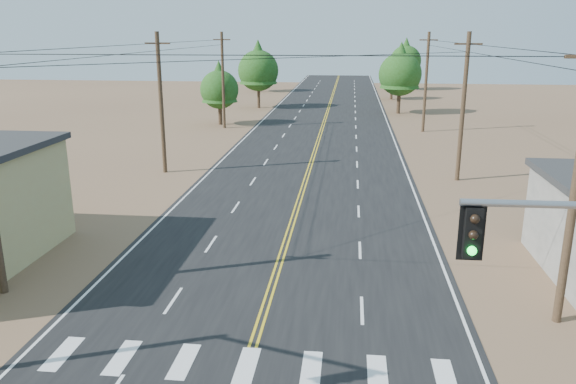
# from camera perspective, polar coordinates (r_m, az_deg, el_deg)

# --- Properties ---
(road) EXTENTS (15.00, 200.00, 0.02)m
(road) POSITION_cam_1_polar(r_m,az_deg,el_deg) (38.39, 1.72, 0.93)
(road) COLOR black
(road) RESTS_ON ground
(utility_pole_left_mid) EXTENTS (1.80, 0.30, 10.00)m
(utility_pole_left_mid) POSITION_cam_1_polar(r_m,az_deg,el_deg) (41.50, -12.77, 8.87)
(utility_pole_left_mid) COLOR #4C3826
(utility_pole_left_mid) RESTS_ON ground
(utility_pole_left_far) EXTENTS (1.80, 0.30, 10.00)m
(utility_pole_left_far) POSITION_cam_1_polar(r_m,az_deg,el_deg) (60.67, -6.62, 11.26)
(utility_pole_left_far) COLOR #4C3826
(utility_pole_left_far) RESTS_ON ground
(utility_pole_right_near) EXTENTS (1.80, 0.30, 10.00)m
(utility_pole_right_near) POSITION_cam_1_polar(r_m,az_deg,el_deg) (20.98, 27.25, 0.84)
(utility_pole_right_near) COLOR #4C3826
(utility_pole_right_near) RESTS_ON ground
(utility_pole_right_mid) EXTENTS (1.80, 0.30, 10.00)m
(utility_pole_right_mid) POSITION_cam_1_polar(r_m,az_deg,el_deg) (39.98, 17.36, 8.29)
(utility_pole_right_mid) COLOR #4C3826
(utility_pole_right_mid) RESTS_ON ground
(utility_pole_right_far) EXTENTS (1.80, 0.30, 10.00)m
(utility_pole_right_far) POSITION_cam_1_polar(r_m,az_deg,el_deg) (59.64, 13.84, 10.84)
(utility_pole_right_far) COLOR #4C3826
(utility_pole_right_far) RESTS_ON ground
(tree_left_near) EXTENTS (4.21, 4.21, 7.02)m
(tree_left_near) POSITION_cam_1_polar(r_m,az_deg,el_deg) (63.12, -6.99, 10.68)
(tree_left_near) COLOR #3F2D1E
(tree_left_near) RESTS_ON ground
(tree_left_mid) EXTENTS (5.44, 5.44, 9.07)m
(tree_left_mid) POSITION_cam_1_polar(r_m,az_deg,el_deg) (76.95, -3.04, 12.63)
(tree_left_mid) COLOR #3F2D1E
(tree_left_mid) RESTS_ON ground
(tree_left_far) EXTENTS (4.71, 4.71, 7.84)m
(tree_left_far) POSITION_cam_1_polar(r_m,az_deg,el_deg) (98.78, -2.98, 12.92)
(tree_left_far) COLOR #3F2D1E
(tree_left_far) RESTS_ON ground
(tree_right_near) EXTENTS (5.32, 5.32, 8.87)m
(tree_right_near) POSITION_cam_1_polar(r_m,az_deg,el_deg) (72.79, 11.34, 12.07)
(tree_right_near) COLOR #3F2D1E
(tree_right_near) RESTS_ON ground
(tree_right_mid) EXTENTS (4.10, 4.10, 6.83)m
(tree_right_mid) POSITION_cam_1_polar(r_m,az_deg,el_deg) (88.55, 10.57, 11.93)
(tree_right_mid) COLOR #3F2D1E
(tree_right_mid) RESTS_ON ground
(tree_right_far) EXTENTS (5.47, 5.47, 9.11)m
(tree_right_far) POSITION_cam_1_polar(r_m,az_deg,el_deg) (104.10, 11.87, 13.19)
(tree_right_far) COLOR #3F2D1E
(tree_right_far) RESTS_ON ground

